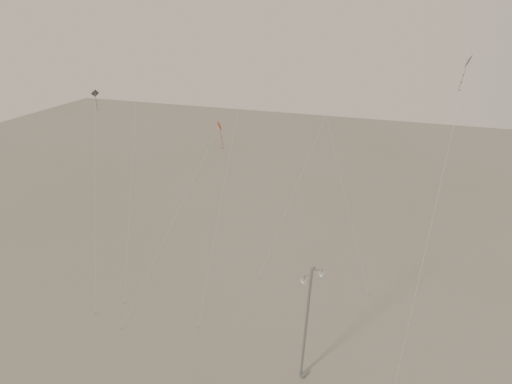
% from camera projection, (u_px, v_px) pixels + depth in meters
% --- Properties ---
extents(ground, '(160.00, 160.00, 0.00)m').
position_uv_depth(ground, '(260.00, 377.00, 28.86)').
color(ground, gray).
rests_on(ground, ground).
extents(street_lamp, '(1.56, 0.87, 9.63)m').
position_uv_depth(street_lamp, '(307.00, 322.00, 26.78)').
color(street_lamp, gray).
rests_on(street_lamp, ground).
extents(kite_0, '(0.76, 10.38, 31.85)m').
position_uv_depth(kite_0, '(141.00, 10.00, 32.78)').
color(kite_0, maroon).
rests_on(kite_0, ground).
extents(kite_1, '(3.73, 7.27, 27.17)m').
position_uv_depth(kite_1, '(248.00, 57.00, 28.49)').
color(kite_1, '#2B2524').
rests_on(kite_1, ground).
extents(kite_3, '(8.95, 2.52, 17.87)m').
position_uv_depth(kite_3, '(194.00, 179.00, 27.03)').
color(kite_3, maroon).
rests_on(kite_3, ground).
extents(kite_4, '(1.73, 7.96, 21.80)m').
position_uv_depth(kite_4, '(450.00, 139.00, 24.44)').
color(kite_4, '#2B2524').
rests_on(kite_4, ground).
extents(kite_5, '(11.49, 12.42, 28.29)m').
position_uv_depth(kite_5, '(307.00, 37.00, 38.67)').
color(kite_5, '#AC651C').
rests_on(kite_5, ground).
extents(kite_6, '(1.43, 6.09, 18.29)m').
position_uv_depth(kite_6, '(95.00, 150.00, 33.31)').
color(kite_6, '#2B2524').
rests_on(kite_6, ground).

